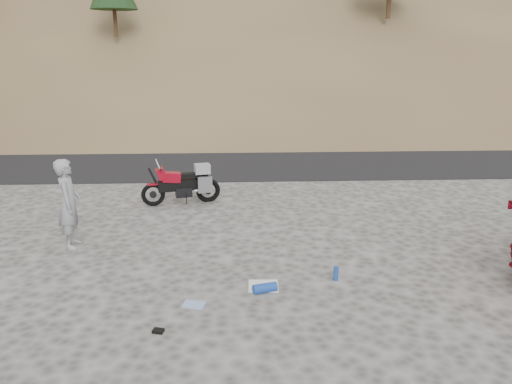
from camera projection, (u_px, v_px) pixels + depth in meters
ground at (183, 260)px, 9.23m from camera, size 140.00×140.00×0.00m
road at (207, 157)px, 17.86m from camera, size 120.00×7.00×0.05m
motorcycle at (185, 184)px, 12.45m from camera, size 1.95×0.83×1.18m
man at (74, 246)px, 9.89m from camera, size 0.50×0.69×1.77m
gear_white_cloth at (263, 286)px, 8.23m from camera, size 0.51×0.45×0.02m
gear_blue_mat at (265, 288)px, 8.01m from camera, size 0.41×0.25×0.15m
gear_bottle at (336, 273)px, 8.42m from camera, size 0.11×0.11×0.24m
gear_glove_a at (158, 331)px, 6.90m from camera, size 0.17×0.14×0.04m
gear_blue_cloth at (194, 305)px, 7.63m from camera, size 0.39×0.32×0.01m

